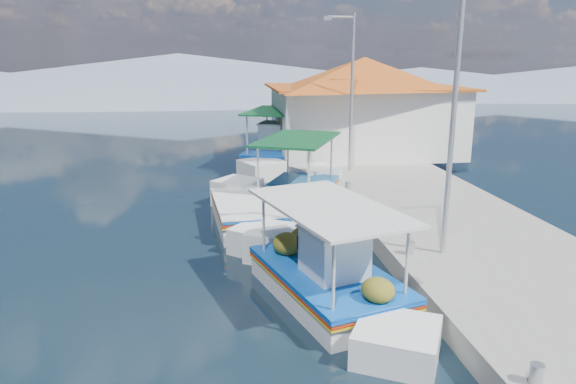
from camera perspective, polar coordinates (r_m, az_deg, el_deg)
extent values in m
plane|color=black|center=(10.24, -3.91, -14.45)|extent=(160.00, 160.00, 0.00)
cube|color=gray|center=(16.92, 15.04, -2.07)|extent=(5.00, 44.00, 0.50)
cylinder|color=#A5A8AD|center=(8.51, 25.42, -17.46)|extent=(0.20, 0.20, 0.30)
cylinder|color=#A5A8AD|center=(12.52, 13.14, -5.95)|extent=(0.20, 0.20, 0.30)
cylinder|color=#A5A8AD|center=(18.00, 6.53, 0.66)|extent=(0.20, 0.20, 0.30)
cylinder|color=#A5A8AD|center=(23.73, 3.06, 4.14)|extent=(0.20, 0.20, 0.30)
cube|color=white|center=(11.23, 4.26, -10.59)|extent=(2.97, 4.22, 0.84)
cube|color=white|center=(13.51, 5.29, -5.65)|extent=(1.88, 1.88, 0.92)
cube|color=white|center=(9.08, 2.74, -17.14)|extent=(1.83, 1.83, 0.79)
cube|color=#0D4FAE|center=(11.07, 4.30, -8.78)|extent=(3.06, 4.34, 0.05)
cube|color=#B32B0F|center=(11.10, 4.29, -9.12)|extent=(3.06, 4.34, 0.04)
cube|color=gold|center=(11.12, 4.29, -9.41)|extent=(3.06, 4.34, 0.04)
cube|color=#0D4FAE|center=(11.04, 4.31, -8.49)|extent=(3.07, 4.31, 0.04)
cube|color=brown|center=(11.05, 4.31, -8.62)|extent=(2.80, 4.10, 0.04)
cube|color=white|center=(10.63, 4.22, -6.78)|extent=(1.35, 1.40, 0.97)
cube|color=silver|center=(10.45, 4.27, -4.22)|extent=(1.47, 1.52, 0.05)
cylinder|color=beige|center=(12.39, 1.49, -2.51)|extent=(0.06, 0.06, 1.41)
cylinder|color=beige|center=(12.28, 8.67, -2.84)|extent=(0.06, 0.06, 1.41)
cylinder|color=beige|center=(9.41, -1.28, -8.20)|extent=(0.06, 0.06, 1.41)
cylinder|color=beige|center=(9.27, 8.27, -8.73)|extent=(0.06, 0.06, 1.41)
cube|color=silver|center=(10.58, 4.45, -1.60)|extent=(3.06, 4.24, 0.06)
ellipsoid|color=#474C14|center=(12.13, 3.21, -5.16)|extent=(0.67, 0.74, 0.50)
ellipsoid|color=#474C14|center=(12.51, 6.25, -4.79)|extent=(0.56, 0.62, 0.42)
ellipsoid|color=#474C14|center=(9.51, 4.50, -11.16)|extent=(0.60, 0.66, 0.45)
sphere|color=orange|center=(11.27, 9.09, -4.70)|extent=(0.35, 0.35, 0.35)
cube|color=white|center=(17.64, 1.00, -0.97)|extent=(3.39, 4.25, 0.96)
cube|color=white|center=(19.71, -2.99, 1.04)|extent=(1.87, 1.87, 1.06)
cube|color=white|center=(15.74, 5.85, -3.00)|extent=(1.82, 1.82, 0.91)
cube|color=#0D4FAE|center=(17.53, 1.01, 0.42)|extent=(3.49, 4.38, 0.06)
cube|color=#B32B0F|center=(17.55, 1.01, 0.17)|extent=(3.49, 4.38, 0.05)
cube|color=gold|center=(17.57, 1.01, -0.05)|extent=(3.49, 4.38, 0.04)
cube|color=#1A639F|center=(17.51, 1.01, 0.65)|extent=(3.50, 4.35, 0.05)
cube|color=brown|center=(17.52, 1.01, 0.55)|extent=(3.21, 4.12, 0.05)
cylinder|color=beige|center=(18.27, -3.81, 3.70)|extent=(0.07, 0.07, 1.61)
cylinder|color=beige|center=(19.07, 0.47, 4.20)|extent=(0.07, 0.07, 1.61)
cylinder|color=beige|center=(15.62, 1.69, 1.85)|extent=(0.07, 0.07, 1.61)
cylinder|color=beige|center=(16.55, 6.35, 2.49)|extent=(0.07, 0.07, 1.61)
cube|color=#0D4421|center=(17.20, 1.03, 5.77)|extent=(3.48, 4.29, 0.07)
cube|color=white|center=(15.82, -4.38, -2.86)|extent=(2.15, 3.63, 0.97)
cube|color=white|center=(18.02, -4.12, -0.27)|extent=(1.86, 1.86, 1.07)
cube|color=white|center=(13.69, -4.72, -5.70)|extent=(1.81, 1.81, 0.92)
cube|color=#0D4FAE|center=(15.69, -4.41, -1.30)|extent=(2.22, 3.74, 0.06)
cube|color=#B32B0F|center=(15.71, -4.41, -1.59)|extent=(2.22, 3.74, 0.05)
cube|color=gold|center=(15.73, -4.40, -1.84)|extent=(2.22, 3.74, 0.04)
cube|color=white|center=(15.67, -4.42, -1.05)|extent=(2.23, 3.71, 0.05)
cube|color=brown|center=(15.68, -4.41, -1.16)|extent=(2.00, 3.55, 0.05)
cube|color=white|center=(24.62, -1.20, 3.57)|extent=(3.58, 4.90, 1.04)
cube|color=white|center=(27.24, -3.83, 4.89)|extent=(2.21, 2.21, 1.15)
cube|color=white|center=(22.14, 1.92, 2.30)|extent=(2.15, 2.15, 0.98)
cube|color=#0D4FAE|center=(24.54, -1.21, 4.67)|extent=(3.69, 5.05, 0.07)
cube|color=#B32B0F|center=(24.55, -1.21, 4.47)|extent=(3.69, 5.05, 0.05)
cube|color=gold|center=(24.56, -1.21, 4.29)|extent=(3.69, 5.05, 0.04)
cube|color=#0D4FAE|center=(24.52, -1.21, 4.84)|extent=(3.70, 5.01, 0.05)
cube|color=brown|center=(24.53, -1.21, 4.77)|extent=(3.38, 4.76, 0.05)
cube|color=white|center=(24.14, -0.88, 6.05)|extent=(1.65, 1.75, 1.20)
cube|color=silver|center=(24.05, -0.89, 7.52)|extent=(1.79, 1.89, 0.07)
cylinder|color=beige|center=(25.72, -4.84, 7.15)|extent=(0.08, 0.08, 1.75)
cylinder|color=beige|center=(26.44, -1.12, 7.40)|extent=(0.08, 0.08, 1.75)
cylinder|color=beige|center=(22.35, -1.34, 6.06)|extent=(0.08, 0.08, 1.75)
cylinder|color=beige|center=(23.18, 2.80, 6.36)|extent=(0.08, 0.08, 1.75)
cube|color=#0D4421|center=(24.29, -1.23, 8.83)|extent=(3.69, 4.94, 0.08)
cube|color=white|center=(25.03, 8.13, 7.69)|extent=(8.00, 6.00, 3.00)
cube|color=#B35318|center=(24.90, 8.26, 11.23)|extent=(8.64, 6.48, 0.10)
pyramid|color=#B35318|center=(24.87, 8.32, 12.72)|extent=(10.49, 10.49, 1.40)
cube|color=brown|center=(23.36, -0.75, 6.10)|extent=(0.06, 1.00, 2.00)
cube|color=#0D4FAE|center=(25.74, -1.42, 8.24)|extent=(0.06, 1.20, 0.90)
cylinder|color=#A5A8AD|center=(12.16, 17.48, 7.02)|extent=(0.12, 0.12, 6.00)
cylinder|color=#A5A8AD|center=(20.63, 6.93, 10.45)|extent=(0.12, 0.12, 6.00)
cylinder|color=#A5A8AD|center=(20.51, 5.76, 18.43)|extent=(1.00, 0.08, 0.08)
cube|color=#A5A8AD|center=(20.40, 4.31, 18.34)|extent=(0.30, 0.14, 0.14)
cone|color=slate|center=(65.14, -11.74, 12.14)|extent=(96.00, 96.00, 5.50)
cone|color=slate|center=(69.84, 14.20, 11.45)|extent=(76.80, 76.80, 3.80)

